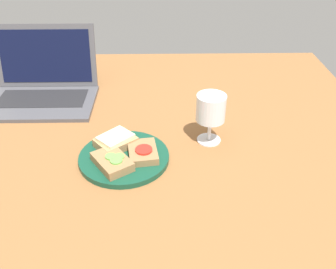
{
  "coord_description": "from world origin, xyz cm",
  "views": [
    {
      "loc": [
        3.95,
        -84.97,
        62.71
      ],
      "look_at": [
        5.52,
        -1.61,
        8.0
      ],
      "focal_mm": 40.0,
      "sensor_mm": 36.0,
      "label": 1
    }
  ],
  "objects_px": {
    "sandwich_with_cheese": "(116,141)",
    "sandwich_with_tomato": "(143,152)",
    "plate": "(124,157)",
    "wine_glass": "(211,110)",
    "sandwich_with_cucumber": "(112,162)",
    "laptop": "(43,84)"
  },
  "relations": [
    {
      "from": "plate",
      "to": "sandwich_with_cheese",
      "type": "bearing_deg",
      "value": 119.47
    },
    {
      "from": "sandwich_with_cheese",
      "to": "wine_glass",
      "type": "height_order",
      "value": "wine_glass"
    },
    {
      "from": "sandwich_with_tomato",
      "to": "wine_glass",
      "type": "xyz_separation_m",
      "value": [
        0.18,
        0.09,
        0.07
      ]
    },
    {
      "from": "sandwich_with_cheese",
      "to": "sandwich_with_cucumber",
      "type": "relative_size",
      "value": 0.98
    },
    {
      "from": "wine_glass",
      "to": "laptop",
      "type": "xyz_separation_m",
      "value": [
        -0.53,
        0.28,
        -0.05
      ]
    },
    {
      "from": "sandwich_with_cheese",
      "to": "laptop",
      "type": "relative_size",
      "value": 0.36
    },
    {
      "from": "sandwich_with_cucumber",
      "to": "wine_glass",
      "type": "bearing_deg",
      "value": 26.66
    },
    {
      "from": "sandwich_with_cheese",
      "to": "sandwich_with_tomato",
      "type": "xyz_separation_m",
      "value": [
        0.07,
        -0.04,
        -0.0
      ]
    },
    {
      "from": "sandwich_with_cheese",
      "to": "sandwich_with_tomato",
      "type": "relative_size",
      "value": 1.15
    },
    {
      "from": "sandwich_with_cheese",
      "to": "plate",
      "type": "bearing_deg",
      "value": -60.53
    },
    {
      "from": "plate",
      "to": "wine_glass",
      "type": "bearing_deg",
      "value": 20.34
    },
    {
      "from": "plate",
      "to": "laptop",
      "type": "xyz_separation_m",
      "value": [
        -0.3,
        0.36,
        0.04
      ]
    },
    {
      "from": "sandwich_with_cheese",
      "to": "sandwich_with_cucumber",
      "type": "bearing_deg",
      "value": -90.23
    },
    {
      "from": "sandwich_with_cucumber",
      "to": "wine_glass",
      "type": "height_order",
      "value": "wine_glass"
    },
    {
      "from": "sandwich_with_cheese",
      "to": "sandwich_with_tomato",
      "type": "bearing_deg",
      "value": -30.76
    },
    {
      "from": "plate",
      "to": "wine_glass",
      "type": "relative_size",
      "value": 1.66
    },
    {
      "from": "wine_glass",
      "to": "plate",
      "type": "bearing_deg",
      "value": -159.66
    },
    {
      "from": "plate",
      "to": "sandwich_with_tomato",
      "type": "height_order",
      "value": "sandwich_with_tomato"
    },
    {
      "from": "plate",
      "to": "sandwich_with_cucumber",
      "type": "distance_m",
      "value": 0.05
    },
    {
      "from": "laptop",
      "to": "sandwich_with_cucumber",
      "type": "bearing_deg",
      "value": -55.87
    },
    {
      "from": "sandwich_with_cheese",
      "to": "sandwich_with_cucumber",
      "type": "height_order",
      "value": "sandwich_with_cheese"
    },
    {
      "from": "sandwich_with_cheese",
      "to": "wine_glass",
      "type": "bearing_deg",
      "value": 9.48
    }
  ]
}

